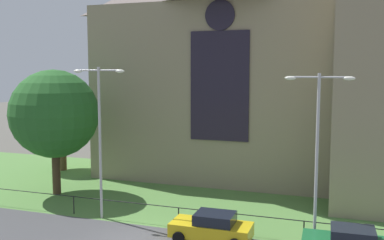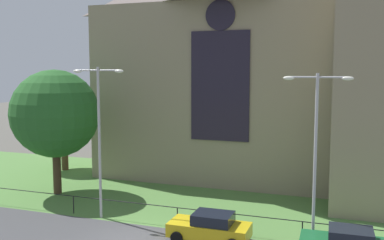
{
  "view_description": "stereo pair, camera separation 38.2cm",
  "coord_description": "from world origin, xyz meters",
  "px_view_note": "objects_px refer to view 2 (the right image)",
  "views": [
    {
      "loc": [
        10.57,
        -20.55,
        8.85
      ],
      "look_at": [
        0.73,
        8.0,
        5.5
      ],
      "focal_mm": 41.86,
      "sensor_mm": 36.0,
      "label": 1
    },
    {
      "loc": [
        10.93,
        -20.43,
        8.85
      ],
      "look_at": [
        0.73,
        8.0,
        5.5
      ],
      "focal_mm": 41.86,
      "sensor_mm": 36.0,
      "label": 2
    }
  ],
  "objects_px": {
    "tree_left_near": "(55,114)",
    "tree_left_far": "(64,126)",
    "church_building": "(247,53)",
    "parked_car_yellow": "(210,227)",
    "streetlamp_far": "(316,138)",
    "streetlamp_near": "(99,124)"
  },
  "relations": [
    {
      "from": "streetlamp_near",
      "to": "streetlamp_far",
      "type": "bearing_deg",
      "value": 0.0
    },
    {
      "from": "streetlamp_near",
      "to": "parked_car_yellow",
      "type": "height_order",
      "value": "streetlamp_near"
    },
    {
      "from": "church_building",
      "to": "parked_car_yellow",
      "type": "distance_m",
      "value": 18.16
    },
    {
      "from": "streetlamp_far",
      "to": "parked_car_yellow",
      "type": "height_order",
      "value": "streetlamp_far"
    },
    {
      "from": "tree_left_near",
      "to": "tree_left_far",
      "type": "xyz_separation_m",
      "value": [
        -4.14,
        6.69,
        -1.86
      ]
    },
    {
      "from": "church_building",
      "to": "tree_left_far",
      "type": "height_order",
      "value": "church_building"
    },
    {
      "from": "parked_car_yellow",
      "to": "streetlamp_near",
      "type": "bearing_deg",
      "value": -11.09
    },
    {
      "from": "tree_left_near",
      "to": "streetlamp_near",
      "type": "xyz_separation_m",
      "value": [
        5.8,
        -3.62,
        -0.1
      ]
    },
    {
      "from": "tree_left_near",
      "to": "tree_left_far",
      "type": "height_order",
      "value": "tree_left_near"
    },
    {
      "from": "tree_left_near",
      "to": "church_building",
      "type": "bearing_deg",
      "value": 42.14
    },
    {
      "from": "tree_left_near",
      "to": "streetlamp_far",
      "type": "distance_m",
      "value": 18.56
    },
    {
      "from": "streetlamp_near",
      "to": "tree_left_near",
      "type": "bearing_deg",
      "value": 148.0
    },
    {
      "from": "tree_left_near",
      "to": "parked_car_yellow",
      "type": "bearing_deg",
      "value": -20.74
    },
    {
      "from": "streetlamp_near",
      "to": "church_building",
      "type": "bearing_deg",
      "value": 67.9
    },
    {
      "from": "church_building",
      "to": "parked_car_yellow",
      "type": "height_order",
      "value": "church_building"
    },
    {
      "from": "streetlamp_far",
      "to": "streetlamp_near",
      "type": "bearing_deg",
      "value": 180.0
    },
    {
      "from": "church_building",
      "to": "streetlamp_near",
      "type": "distance_m",
      "value": 15.82
    },
    {
      "from": "church_building",
      "to": "streetlamp_near",
      "type": "relative_size",
      "value": 2.87
    },
    {
      "from": "tree_left_far",
      "to": "streetlamp_far",
      "type": "height_order",
      "value": "streetlamp_far"
    },
    {
      "from": "church_building",
      "to": "tree_left_far",
      "type": "bearing_deg",
      "value": -166.62
    },
    {
      "from": "tree_left_far",
      "to": "parked_car_yellow",
      "type": "distance_m",
      "value": 21.08
    },
    {
      "from": "parked_car_yellow",
      "to": "tree_left_near",
      "type": "bearing_deg",
      "value": -21.4
    }
  ]
}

